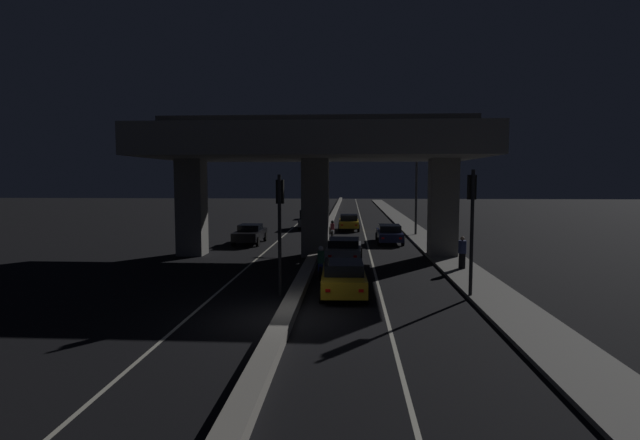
{
  "coord_description": "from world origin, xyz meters",
  "views": [
    {
      "loc": [
        2.08,
        -16.11,
        4.67
      ],
      "look_at": [
        -0.43,
        25.41,
        1.21
      ],
      "focal_mm": 28.0,
      "sensor_mm": 36.0,
      "label": 1
    }
  ],
  "objects": [
    {
      "name": "car_taxi_yellow_lead",
      "position": [
        1.84,
        3.64,
        0.72
      ],
      "size": [
        1.97,
        4.36,
        1.38
      ],
      "rotation": [
        0.0,
        0.0,
        1.6
      ],
      "color": "gold",
      "rests_on": "ground_plane"
    },
    {
      "name": "ground_plane",
      "position": [
        0.0,
        0.0,
        0.0
      ],
      "size": [
        200.0,
        200.0,
        0.0
      ],
      "primitive_type": "plane",
      "color": "black"
    },
    {
      "name": "car_grey_second_oncoming",
      "position": [
        -1.71,
        30.61,
        0.94
      ],
      "size": [
        1.92,
        4.75,
        1.8
      ],
      "rotation": [
        0.0,
        0.0,
        -1.6
      ],
      "color": "#515459",
      "rests_on": "ground_plane"
    },
    {
      "name": "traffic_light_left_of_median",
      "position": [
        -0.69,
        3.43,
        3.3
      ],
      "size": [
        0.3,
        0.49,
        4.83
      ],
      "color": "black",
      "rests_on": "ground_plane"
    },
    {
      "name": "lane_line_left_inner",
      "position": [
        -3.34,
        35.0,
        0.0
      ],
      "size": [
        0.12,
        126.0,
        0.0
      ],
      "primitive_type": "cube",
      "color": "beige",
      "rests_on": "ground_plane"
    },
    {
      "name": "pedestrian_on_sidewalk",
      "position": [
        7.75,
        9.19,
        0.94
      ],
      "size": [
        0.4,
        0.4,
        1.62
      ],
      "color": "black",
      "rests_on": "sidewalk_right"
    },
    {
      "name": "car_silver_second",
      "position": [
        1.76,
        11.84,
        0.69
      ],
      "size": [
        2.14,
        4.49,
        1.31
      ],
      "rotation": [
        0.0,
        0.0,
        1.55
      ],
      "color": "gray",
      "rests_on": "ground_plane"
    },
    {
      "name": "car_black_third_oncoming",
      "position": [
        -1.61,
        42.71,
        0.92
      ],
      "size": [
        2.02,
        3.99,
        1.78
      ],
      "rotation": [
        0.0,
        0.0,
        -1.59
      ],
      "color": "black",
      "rests_on": "ground_plane"
    },
    {
      "name": "car_dark_blue_third",
      "position": [
        4.94,
        20.07,
        0.7
      ],
      "size": [
        1.88,
        4.58,
        1.34
      ],
      "rotation": [
        0.0,
        0.0,
        1.57
      ],
      "color": "#141938",
      "rests_on": "ground_plane"
    },
    {
      "name": "elevated_overpass",
      "position": [
        0.0,
        13.72,
        6.31
      ],
      "size": [
        19.23,
        10.81,
        8.43
      ],
      "color": "gray",
      "rests_on": "ground_plane"
    },
    {
      "name": "lane_line_right_inner",
      "position": [
        3.34,
        35.0,
        0.0
      ],
      "size": [
        0.12,
        126.0,
        0.0
      ],
      "primitive_type": "cube",
      "color": "beige",
      "rests_on": "ground_plane"
    },
    {
      "name": "car_black_lead_oncoming",
      "position": [
        -5.09,
        19.13,
        0.73
      ],
      "size": [
        1.89,
        4.57,
        1.38
      ],
      "rotation": [
        0.0,
        0.0,
        -1.58
      ],
      "color": "black",
      "rests_on": "ground_plane"
    },
    {
      "name": "motorcycle_blue_filtering_near",
      "position": [
        0.73,
        7.06,
        0.64
      ],
      "size": [
        0.32,
        1.82,
        1.51
      ],
      "rotation": [
        0.0,
        0.0,
        1.58
      ],
      "color": "black",
      "rests_on": "ground_plane"
    },
    {
      "name": "sidewalk_right",
      "position": [
        7.74,
        28.0,
        0.07
      ],
      "size": [
        2.12,
        126.0,
        0.14
      ],
      "primitive_type": "cube",
      "color": "gray",
      "rests_on": "ground_plane"
    },
    {
      "name": "motorcycle_black_filtering_mid",
      "position": [
        0.57,
        14.56,
        0.62
      ],
      "size": [
        0.32,
        1.77,
        1.46
      ],
      "rotation": [
        0.0,
        0.0,
        1.57
      ],
      "color": "black",
      "rests_on": "ground_plane"
    },
    {
      "name": "motorcycle_white_filtering_far",
      "position": [
        0.71,
        22.63,
        0.6
      ],
      "size": [
        0.32,
        1.87,
        1.41
      ],
      "rotation": [
        0.0,
        0.0,
        1.56
      ],
      "color": "black",
      "rests_on": "ground_plane"
    },
    {
      "name": "median_divider",
      "position": [
        0.0,
        35.0,
        0.18
      ],
      "size": [
        0.58,
        126.0,
        0.36
      ],
      "primitive_type": "cube",
      "color": "gray",
      "rests_on": "ground_plane"
    },
    {
      "name": "car_taxi_yellow_fourth",
      "position": [
        1.98,
        28.74,
        0.76
      ],
      "size": [
        1.91,
        4.02,
        1.45
      ],
      "rotation": [
        0.0,
        0.0,
        1.58
      ],
      "color": "gold",
      "rests_on": "ground_plane"
    },
    {
      "name": "traffic_light_right_of_median",
      "position": [
        6.78,
        3.43,
        3.42
      ],
      "size": [
        0.3,
        0.49,
        5.01
      ],
      "color": "black",
      "rests_on": "ground_plane"
    },
    {
      "name": "street_lamp",
      "position": [
        7.2,
        24.73,
        5.02
      ],
      "size": [
        1.92,
        0.32,
        8.62
      ],
      "color": "#2D2D30",
      "rests_on": "ground_plane"
    }
  ]
}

